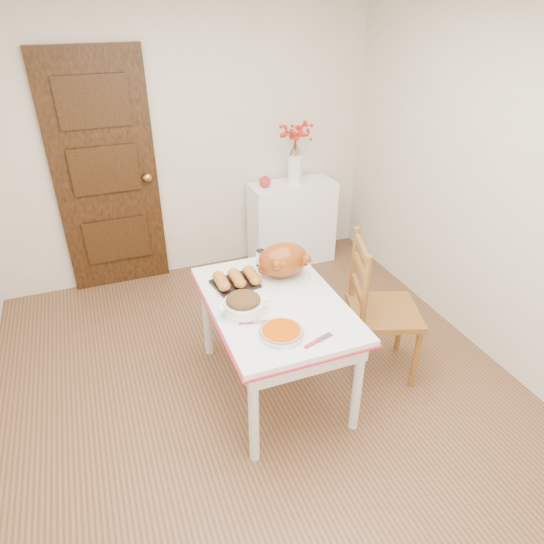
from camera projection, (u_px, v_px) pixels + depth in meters
name	position (u px, v px, depth m)	size (l,w,h in m)	color
floor	(265.00, 400.00, 3.29)	(3.50, 4.00, 0.00)	#4F321E
wall_back	(184.00, 142.00, 4.28)	(3.50, 0.00, 2.50)	beige
wall_right	(511.00, 192.00, 3.21)	(0.00, 4.00, 2.50)	beige
door_back	(106.00, 176.00, 4.14)	(0.85, 0.06, 2.06)	black
sideboard	(292.00, 223.00, 4.82)	(0.82, 0.36, 0.82)	white
kitchen_table	(275.00, 345.00, 3.23)	(0.82, 1.20, 0.72)	white
chair_oak	(385.00, 309.00, 3.32)	(0.46, 0.46, 1.04)	brown
berry_vase	(295.00, 154.00, 4.48)	(0.29, 0.29, 0.56)	white
apple	(265.00, 182.00, 4.50)	(0.11, 0.11, 0.11)	red
turkey_platter	(283.00, 261.00, 3.23)	(0.39, 0.31, 0.25)	#9C4314
pumpkin_pie	(281.00, 332.00, 2.73)	(0.25, 0.25, 0.05)	#B64000
stuffing_dish	(243.00, 304.00, 2.91)	(0.31, 0.24, 0.12)	#412F12
rolls_tray	(237.00, 279.00, 3.20)	(0.30, 0.24, 0.08)	#B76D2B
pie_server	(318.00, 340.00, 2.70)	(0.20, 0.06, 0.01)	silver
carving_knife	(258.00, 322.00, 2.85)	(0.23, 0.05, 0.01)	silver
drinking_glass	(261.00, 258.00, 3.41)	(0.07, 0.07, 0.12)	white
shaker_pair	(295.00, 254.00, 3.49)	(0.09, 0.04, 0.09)	white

